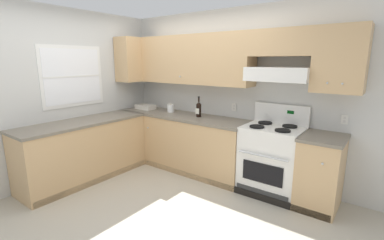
{
  "coord_description": "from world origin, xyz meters",
  "views": [
    {
      "loc": [
        2.41,
        -2.17,
        1.79
      ],
      "look_at": [
        0.27,
        0.7,
        1.0
      ],
      "focal_mm": 25.37,
      "sensor_mm": 36.0,
      "label": 1
    }
  ],
  "objects_px": {
    "stove": "(271,159)",
    "wine_bottle": "(199,109)",
    "bowl": "(145,108)",
    "paper_towel_roll": "(171,108)"
  },
  "relations": [
    {
      "from": "stove",
      "to": "paper_towel_roll",
      "type": "height_order",
      "value": "stove"
    },
    {
      "from": "stove",
      "to": "bowl",
      "type": "height_order",
      "value": "stove"
    },
    {
      "from": "stove",
      "to": "wine_bottle",
      "type": "xyz_separation_m",
      "value": [
        -1.23,
        0.03,
        0.56
      ]
    },
    {
      "from": "bowl",
      "to": "stove",
      "type": "bearing_deg",
      "value": -0.29
    },
    {
      "from": "wine_bottle",
      "to": "bowl",
      "type": "height_order",
      "value": "wine_bottle"
    },
    {
      "from": "bowl",
      "to": "paper_towel_roll",
      "type": "relative_size",
      "value": 2.58
    },
    {
      "from": "paper_towel_roll",
      "to": "bowl",
      "type": "bearing_deg",
      "value": -173.69
    },
    {
      "from": "wine_bottle",
      "to": "paper_towel_roll",
      "type": "distance_m",
      "value": 0.63
    },
    {
      "from": "stove",
      "to": "wine_bottle",
      "type": "relative_size",
      "value": 3.66
    },
    {
      "from": "wine_bottle",
      "to": "stove",
      "type": "bearing_deg",
      "value": -1.21
    }
  ]
}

